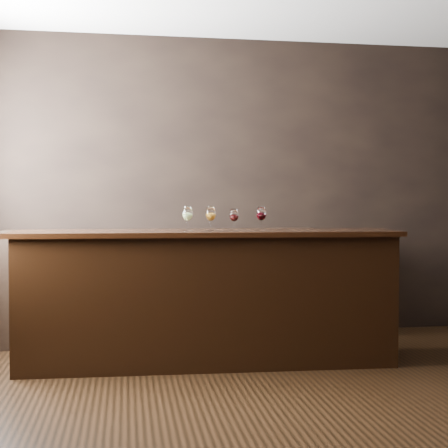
{
  "coord_description": "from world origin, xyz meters",
  "views": [
    {
      "loc": [
        -1.01,
        -3.6,
        1.26
      ],
      "look_at": [
        -0.26,
        1.19,
        1.09
      ],
      "focal_mm": 50.0,
      "sensor_mm": 36.0,
      "label": 1
    }
  ],
  "objects": [
    {
      "name": "glass_red_a",
      "position": [
        -0.17,
        1.21,
        1.15
      ],
      "size": [
        0.07,
        0.07,
        0.17
      ],
      "color": "white",
      "rests_on": "bar_top"
    },
    {
      "name": "glass_white",
      "position": [
        -0.54,
        1.18,
        1.17
      ],
      "size": [
        0.08,
        0.08,
        0.19
      ],
      "color": "white",
      "rests_on": "bar_top"
    },
    {
      "name": "back_bar_shelf",
      "position": [
        -0.66,
        2.03,
        0.51
      ],
      "size": [
        2.81,
        0.4,
        1.01
      ],
      "primitive_type": "cube",
      "color": "black",
      "rests_on": "ground"
    },
    {
      "name": "glass_amber",
      "position": [
        -0.36,
        1.18,
        1.16
      ],
      "size": [
        0.08,
        0.08,
        0.19
      ],
      "color": "white",
      "rests_on": "bar_top"
    },
    {
      "name": "ground",
      "position": [
        0.0,
        0.0,
        0.0
      ],
      "size": [
        5.0,
        5.0,
        0.0
      ],
      "primitive_type": "plane",
      "color": "black",
      "rests_on": "ground"
    },
    {
      "name": "bar_top",
      "position": [
        -0.39,
        1.19,
        1.02
      ],
      "size": [
        2.98,
        0.81,
        0.04
      ],
      "primitive_type": "cube",
      "rotation": [
        0.0,
        0.0,
        -0.04
      ],
      "color": "black",
      "rests_on": "bar_counter"
    },
    {
      "name": "bar_counter",
      "position": [
        -0.39,
        1.19,
        0.5
      ],
      "size": [
        2.88,
        0.74,
        1.0
      ],
      "primitive_type": "cube",
      "rotation": [
        0.0,
        0.0,
        -0.04
      ],
      "color": "black",
      "rests_on": "ground"
    },
    {
      "name": "room_shell",
      "position": [
        -0.23,
        0.11,
        1.81
      ],
      "size": [
        5.02,
        4.52,
        2.81
      ],
      "color": "black",
      "rests_on": "ground"
    },
    {
      "name": "glass_red_b",
      "position": [
        0.05,
        1.22,
        1.16
      ],
      "size": [
        0.08,
        0.08,
        0.19
      ],
      "color": "white",
      "rests_on": "bar_top"
    }
  ]
}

